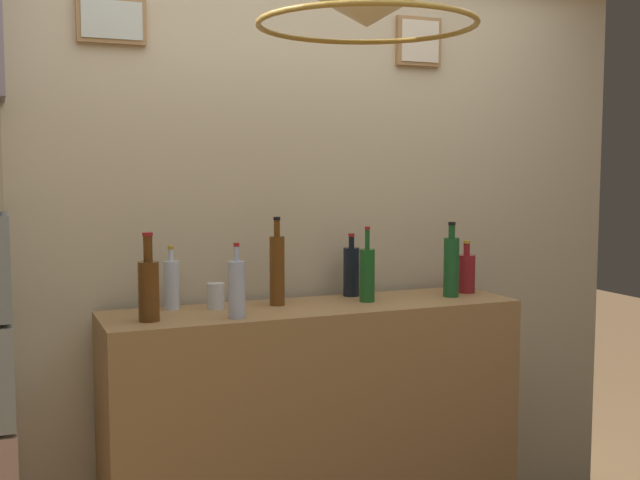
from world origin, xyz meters
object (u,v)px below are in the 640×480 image
object	(u,v)px
liquor_bottle_vodka	(149,288)
glass_tumbler_rocks	(216,296)
liquor_bottle_gin	(237,289)
liquor_bottle_tequila	(451,265)
liquor_bottle_whiskey	(367,274)
liquor_bottle_amaro	(351,271)
liquor_bottle_sherry	(277,269)
liquor_bottle_scotch	(171,284)
liquor_bottle_vermouth	(466,273)

from	to	relation	value
liquor_bottle_vodka	glass_tumbler_rocks	xyz separation A→B (m)	(0.27, 0.14, -0.07)
liquor_bottle_gin	liquor_bottle_tequila	bearing A→B (deg)	6.26
liquor_bottle_whiskey	liquor_bottle_amaro	bearing A→B (deg)	90.30
glass_tumbler_rocks	liquor_bottle_gin	bearing A→B (deg)	-84.09
liquor_bottle_whiskey	liquor_bottle_vodka	bearing A→B (deg)	-175.81
liquor_bottle_tequila	liquor_bottle_gin	bearing A→B (deg)	-173.74
liquor_bottle_sherry	liquor_bottle_vodka	bearing A→B (deg)	-166.34
liquor_bottle_scotch	liquor_bottle_tequila	distance (m)	1.09
liquor_bottle_vermouth	liquor_bottle_gin	bearing A→B (deg)	-171.10
liquor_bottle_amaro	liquor_bottle_whiskey	xyz separation A→B (m)	(0.00, -0.14, 0.01)
liquor_bottle_vodka	liquor_bottle_tequila	bearing A→B (deg)	1.81
liquor_bottle_vermouth	liquor_bottle_scotch	bearing A→B (deg)	175.63
liquor_bottle_gin	liquor_bottle_vermouth	xyz separation A→B (m)	(1.02, 0.16, -0.02)
liquor_bottle_vodka	glass_tumbler_rocks	world-z (taller)	liquor_bottle_vodka
liquor_bottle_vermouth	liquor_bottle_sherry	world-z (taller)	liquor_bottle_sherry
liquor_bottle_amaro	liquor_bottle_vermouth	size ratio (longest dim) A/B	1.16
liquor_bottle_vodka	liquor_bottle_whiskey	size ratio (longest dim) A/B	1.03
liquor_bottle_scotch	glass_tumbler_rocks	world-z (taller)	liquor_bottle_scotch
liquor_bottle_amaro	liquor_bottle_sherry	size ratio (longest dim) A/B	0.76
liquor_bottle_tequila	glass_tumbler_rocks	size ratio (longest dim) A/B	3.16
liquor_bottle_amaro	liquor_bottle_tequila	bearing A→B (deg)	-24.73
liquor_bottle_scotch	liquor_bottle_sherry	bearing A→B (deg)	-10.19
liquor_bottle_scotch	glass_tumbler_rocks	distance (m)	0.17
liquor_bottle_amaro	liquor_bottle_gin	distance (m)	0.61
liquor_bottle_whiskey	liquor_bottle_tequila	world-z (taller)	liquor_bottle_tequila
liquor_bottle_amaro	liquor_bottle_sherry	world-z (taller)	liquor_bottle_sherry
liquor_bottle_vodka	liquor_bottle_whiskey	world-z (taller)	liquor_bottle_vodka
liquor_bottle_amaro	liquor_bottle_sherry	xyz separation A→B (m)	(-0.34, -0.08, 0.03)
liquor_bottle_vodka	liquor_bottle_gin	distance (m)	0.29
liquor_bottle_vodka	liquor_bottle_amaro	distance (m)	0.86
liquor_bottle_amaro	liquor_bottle_vermouth	xyz separation A→B (m)	(0.47, -0.11, -0.02)
liquor_bottle_sherry	liquor_bottle_vermouth	bearing A→B (deg)	-1.60
liquor_bottle_scotch	liquor_bottle_gin	xyz separation A→B (m)	(0.17, -0.25, 0.01)
liquor_bottle_tequila	liquor_bottle_vermouth	bearing A→B (deg)	28.65
liquor_bottle_sherry	liquor_bottle_gin	bearing A→B (deg)	-138.98
liquor_bottle_amaro	liquor_bottle_tequila	size ratio (longest dim) A/B	0.84
liquor_bottle_whiskey	glass_tumbler_rocks	xyz separation A→B (m)	(-0.57, 0.07, -0.06)
liquor_bottle_scotch	liquor_bottle_sherry	xyz separation A→B (m)	(0.38, -0.07, 0.04)
liquor_bottle_vermouth	liquor_bottle_sherry	distance (m)	0.81
liquor_bottle_gin	liquor_bottle_tequila	size ratio (longest dim) A/B	0.87
liquor_bottle_vermouth	liquor_bottle_tequila	xyz separation A→B (m)	(-0.11, -0.06, 0.04)
liquor_bottle_amaro	liquor_bottle_scotch	xyz separation A→B (m)	(-0.72, -0.01, -0.01)
liquor_bottle_vermouth	liquor_bottle_tequila	world-z (taller)	liquor_bottle_tequila
liquor_bottle_whiskey	liquor_bottle_scotch	xyz separation A→B (m)	(-0.72, 0.13, -0.01)
liquor_bottle_amaro	glass_tumbler_rocks	distance (m)	0.58
liquor_bottle_gin	liquor_bottle_scotch	bearing A→B (deg)	124.16
liquor_bottle_gin	liquor_bottle_tequila	world-z (taller)	liquor_bottle_tequila
liquor_bottle_sherry	liquor_bottle_tequila	xyz separation A→B (m)	(0.70, -0.08, -0.01)
liquor_bottle_scotch	liquor_bottle_sherry	distance (m)	0.39
liquor_bottle_amaro	liquor_bottle_whiskey	distance (m)	0.14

